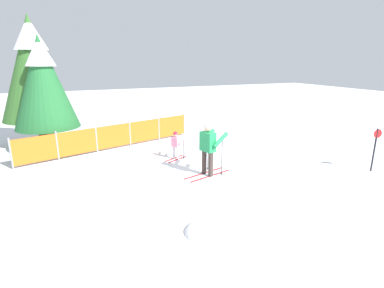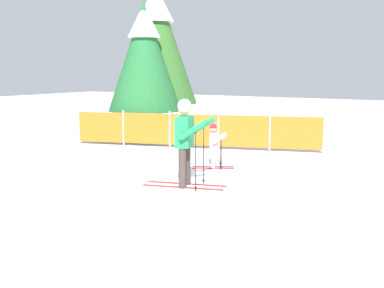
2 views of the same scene
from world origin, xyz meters
TOP-DOWN VIEW (x-y plane):
  - ground_plane at (0.00, 0.00)m, footprint 60.00×60.00m
  - skier_adult at (0.10, 0.17)m, footprint 1.63×0.88m
  - skier_child at (-0.28, 2.00)m, footprint 0.95×0.67m
  - safety_fence at (-2.12, 4.17)m, footprint 6.94×2.18m
  - conifer_far at (-4.44, 4.97)m, footprint 2.35×2.35m
  - conifer_near at (-4.75, 6.06)m, footprint 2.78×2.78m
  - trail_marker at (5.06, -1.63)m, footprint 0.28×0.07m
  - snow_mound at (-1.26, -2.75)m, footprint 1.13×0.96m

SIDE VIEW (x-z plane):
  - ground_plane at x=0.00m, z-range 0.00..0.00m
  - snow_mound at x=-1.26m, z-range -0.23..0.23m
  - safety_fence at x=-2.12m, z-range 0.00..1.06m
  - skier_child at x=-0.28m, z-range 0.08..1.11m
  - trail_marker at x=5.06m, z-range 0.17..1.57m
  - skier_adult at x=0.10m, z-range 0.17..1.86m
  - conifer_far at x=-4.44m, z-range 0.52..4.89m
  - conifer_near at x=-4.75m, z-range 0.61..5.78m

